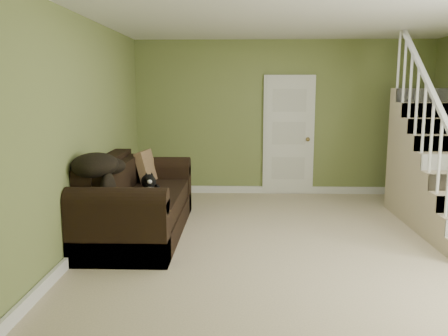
# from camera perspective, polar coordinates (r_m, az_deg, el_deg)

# --- Properties ---
(floor) EXTENTS (5.00, 5.50, 0.01)m
(floor) POSITION_cam_1_polar(r_m,az_deg,el_deg) (5.69, 9.31, -9.00)
(floor) COLOR tan
(floor) RESTS_ON ground
(ceiling) EXTENTS (5.00, 5.50, 0.01)m
(ceiling) POSITION_cam_1_polar(r_m,az_deg,el_deg) (5.46, 10.09, 17.87)
(ceiling) COLOR white
(ceiling) RESTS_ON wall_back
(wall_back) EXTENTS (5.00, 0.04, 2.60)m
(wall_back) POSITION_cam_1_polar(r_m,az_deg,el_deg) (8.14, 7.09, 5.98)
(wall_back) COLOR olive
(wall_back) RESTS_ON floor
(wall_front) EXTENTS (5.00, 0.04, 2.60)m
(wall_front) POSITION_cam_1_polar(r_m,az_deg,el_deg) (2.74, 17.37, -1.34)
(wall_front) COLOR olive
(wall_front) RESTS_ON floor
(wall_left) EXTENTS (0.04, 5.50, 2.60)m
(wall_left) POSITION_cam_1_polar(r_m,az_deg,el_deg) (5.65, -16.37, 4.12)
(wall_left) COLOR olive
(wall_left) RESTS_ON floor
(baseboard_back) EXTENTS (5.00, 0.04, 0.12)m
(baseboard_back) POSITION_cam_1_polar(r_m,az_deg,el_deg) (8.28, 6.93, -2.62)
(baseboard_back) COLOR white
(baseboard_back) RESTS_ON floor
(baseboard_left) EXTENTS (0.04, 5.50, 0.12)m
(baseboard_left) POSITION_cam_1_polar(r_m,az_deg,el_deg) (5.88, -15.52, -7.98)
(baseboard_left) COLOR white
(baseboard_left) RESTS_ON floor
(door) EXTENTS (0.86, 0.12, 2.02)m
(door) POSITION_cam_1_polar(r_m,az_deg,el_deg) (8.13, 7.78, 3.88)
(door) COLOR white
(door) RESTS_ON floor
(staircase) EXTENTS (1.00, 2.51, 2.82)m
(staircase) POSITION_cam_1_polar(r_m,az_deg,el_deg) (6.97, 24.89, -0.89)
(staircase) COLOR tan
(staircase) RESTS_ON floor
(sofa) EXTENTS (1.04, 2.41, 0.95)m
(sofa) POSITION_cam_1_polar(r_m,az_deg,el_deg) (6.01, -10.59, -4.42)
(sofa) COLOR black
(sofa) RESTS_ON floor
(side_table) EXTENTS (0.52, 0.52, 0.78)m
(side_table) POSITION_cam_1_polar(r_m,az_deg,el_deg) (7.21, -10.24, -2.73)
(side_table) COLOR black
(side_table) RESTS_ON floor
(cat) EXTENTS (0.30, 0.51, 0.25)m
(cat) POSITION_cam_1_polar(r_m,az_deg,el_deg) (6.18, -9.11, -1.62)
(cat) COLOR black
(cat) RESTS_ON sofa
(banana) EXTENTS (0.08, 0.17, 0.05)m
(banana) POSITION_cam_1_polar(r_m,az_deg,el_deg) (5.34, -8.92, -4.20)
(banana) COLOR gold
(banana) RESTS_ON sofa
(throw_pillow) EXTENTS (0.27, 0.47, 0.46)m
(throw_pillow) POSITION_cam_1_polar(r_m,az_deg,el_deg) (6.68, -9.33, 0.17)
(throw_pillow) COLOR brown
(throw_pillow) RESTS_ON sofa
(throw_blanket) EXTENTS (0.61, 0.73, 0.26)m
(throw_blanket) POSITION_cam_1_polar(r_m,az_deg,el_deg) (5.26, -15.28, 0.33)
(throw_blanket) COLOR black
(throw_blanket) RESTS_ON sofa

